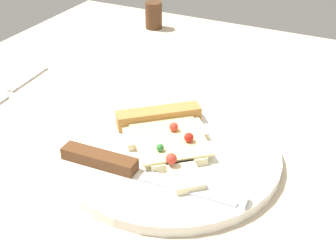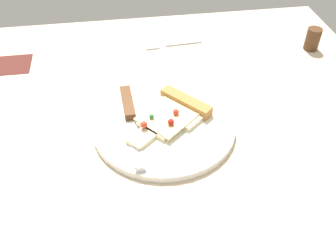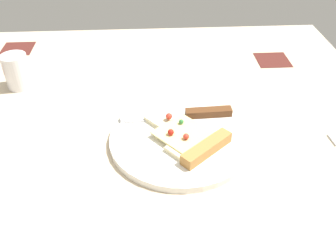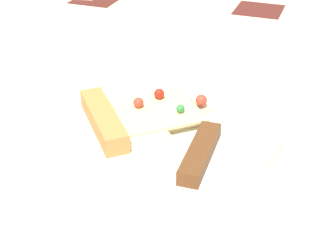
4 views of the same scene
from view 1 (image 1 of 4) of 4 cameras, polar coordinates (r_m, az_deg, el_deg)
The scene contains 6 objects.
ground_plane at distance 59.49cm, azimuth 4.60°, elevation -7.93°, with size 111.07×111.07×3.00cm.
plate at distance 61.80cm, azimuth 0.40°, elevation -3.48°, with size 28.62×28.62×1.43cm, color white.
pizza_slice at distance 62.97cm, azimuth -0.18°, elevation -1.05°, with size 18.27×17.27×2.66cm.
knife at distance 57.23cm, azimuth -4.41°, elevation -5.25°, with size 3.13×24.07×2.45cm.
pepper_shaker at distance 105.24cm, azimuth -1.76°, elevation 13.32°, with size 3.71×3.71×5.75cm, color #4C2D19.
fork at distance 83.34cm, azimuth -18.10°, elevation 4.60°, with size 15.39×2.85×0.80cm.
Camera 1 is at (-42.87, -15.90, 36.61)cm, focal length 50.11 mm.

